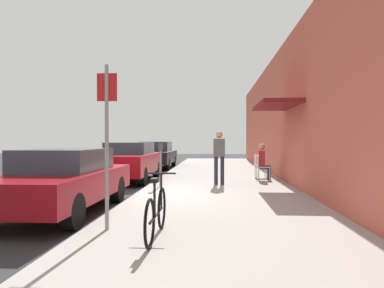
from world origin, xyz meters
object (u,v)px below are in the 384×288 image
(parking_meter, at_px, (161,161))
(seated_patron_0, at_px, (263,160))
(parked_car_1, at_px, (129,161))
(parked_car_0, at_px, (63,180))
(bicycle_0, at_px, (156,213))
(parked_car_2, at_px, (156,155))
(street_sign, at_px, (107,133))
(cafe_chair_1, at_px, (259,164))
(cafe_chair_0, at_px, (262,166))
(pedestrian_standing, at_px, (219,153))

(parking_meter, distance_m, seated_patron_0, 3.90)
(parked_car_1, bearing_deg, parked_car_0, -90.00)
(parked_car_1, relative_size, bicycle_0, 2.57)
(parked_car_1, distance_m, parked_car_2, 6.08)
(parked_car_2, distance_m, street_sign, 13.77)
(parked_car_2, xyz_separation_m, seated_patron_0, (4.92, -6.51, 0.07))
(parked_car_1, bearing_deg, street_sign, -78.80)
(parked_car_0, xyz_separation_m, parked_car_1, (0.00, 5.80, 0.05))
(street_sign, xyz_separation_m, seated_patron_0, (3.42, 7.15, -0.82))
(seated_patron_0, xyz_separation_m, cafe_chair_1, (-0.06, 0.80, -0.19))
(parking_meter, xyz_separation_m, street_sign, (-0.05, -5.18, 0.75))
(cafe_chair_0, xyz_separation_m, cafe_chair_1, (-0.00, 0.79, 0.00))
(street_sign, xyz_separation_m, cafe_chair_0, (3.36, 7.15, -1.02))
(street_sign, height_order, cafe_chair_0, street_sign)
(parking_meter, distance_m, pedestrian_standing, 1.89)
(parked_car_1, xyz_separation_m, cafe_chair_1, (4.86, 0.37, -0.13))
(seated_patron_0, bearing_deg, parked_car_2, 127.05)
(bicycle_0, bearing_deg, parked_car_0, 137.14)
(street_sign, bearing_deg, pedestrian_standing, 72.22)
(cafe_chair_0, bearing_deg, parked_car_1, 174.99)
(parked_car_2, relative_size, seated_patron_0, 3.41)
(parked_car_0, bearing_deg, street_sign, -49.79)
(seated_patron_0, bearing_deg, cafe_chair_0, 174.97)
(bicycle_0, bearing_deg, parked_car_2, 99.51)
(bicycle_0, relative_size, pedestrian_standing, 1.01)
(parked_car_0, distance_m, pedestrian_standing, 5.20)
(parked_car_0, relative_size, parking_meter, 3.33)
(street_sign, bearing_deg, parked_car_2, 96.27)
(parked_car_1, distance_m, pedestrian_standing, 3.83)
(parked_car_0, relative_size, seated_patron_0, 3.41)
(parked_car_2, bearing_deg, parked_car_1, -90.00)
(cafe_chair_1, bearing_deg, street_sign, -112.92)
(parked_car_2, distance_m, parking_meter, 8.62)
(bicycle_0, height_order, cafe_chair_0, bicycle_0)
(seated_patron_0, height_order, pedestrian_standing, pedestrian_standing)
(parking_meter, bearing_deg, seated_patron_0, 30.21)
(parked_car_2, relative_size, cafe_chair_1, 5.06)
(parking_meter, height_order, cafe_chair_1, parking_meter)
(bicycle_0, distance_m, cafe_chair_1, 8.72)
(seated_patron_0, bearing_deg, pedestrian_standing, -138.19)
(cafe_chair_0, relative_size, seated_patron_0, 0.67)
(cafe_chair_1, bearing_deg, pedestrian_standing, -124.51)
(parking_meter, xyz_separation_m, bicycle_0, (0.81, -5.60, -0.41))
(street_sign, relative_size, cafe_chair_0, 2.99)
(parked_car_2, bearing_deg, cafe_chair_1, -49.65)
(pedestrian_standing, bearing_deg, parking_meter, -162.95)
(parked_car_0, relative_size, bicycle_0, 2.57)
(parked_car_0, relative_size, parked_car_2, 1.00)
(parked_car_1, relative_size, pedestrian_standing, 2.59)
(parked_car_0, height_order, parked_car_2, parked_car_2)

